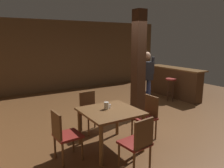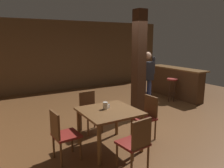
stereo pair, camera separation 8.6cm
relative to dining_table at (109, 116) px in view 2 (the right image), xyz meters
name	(u,v)px [view 2 (the right image)]	position (x,y,z in m)	size (l,w,h in m)	color
ground_plane	(147,119)	(1.62, 0.85, -0.64)	(10.80, 10.80, 0.00)	brown
wall_back	(80,55)	(1.62, 5.35, 0.76)	(8.00, 0.10, 2.80)	brown
pillar	(139,65)	(1.58, 1.18, 0.76)	(0.28, 0.28, 2.80)	#382114
dining_table	(109,116)	(0.00, 0.00, 0.00)	(1.02, 1.02, 0.76)	brown
chair_south	(136,142)	(-0.03, -0.88, -0.13)	(0.46, 0.46, 0.89)	maroon
chair_east	(146,115)	(0.89, -0.02, -0.13)	(0.43, 0.43, 0.89)	maroon
chair_north	(90,109)	(0.02, 0.92, -0.13)	(0.44, 0.44, 0.89)	maroon
chair_west	(62,133)	(-0.91, 0.01, -0.13)	(0.45, 0.45, 0.89)	maroon
napkin_cup	(105,106)	(-0.03, 0.10, 0.18)	(0.09, 0.09, 0.14)	beige
salt_shaker	(109,106)	(0.07, 0.12, 0.15)	(0.03, 0.03, 0.07)	silver
standing_person	(147,78)	(1.91, 1.24, 0.36)	(0.47, 0.28, 1.72)	black
bar_counter	(174,82)	(3.92, 2.11, -0.10)	(0.56, 2.29, 1.06)	brown
bar_stool_near	(172,84)	(3.43, 1.74, -0.06)	(0.36, 0.36, 0.77)	maroon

